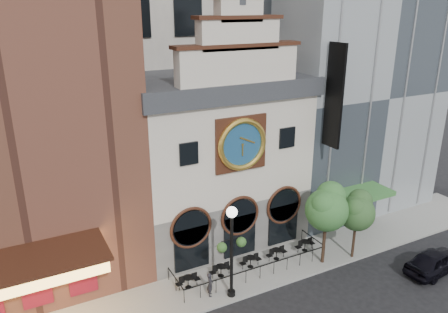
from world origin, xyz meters
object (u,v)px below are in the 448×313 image
at_px(bistro_4, 305,245).
at_px(pedestrian, 210,284).
at_px(bistro_0, 188,281).
at_px(bistro_1, 221,270).
at_px(car_right, 435,261).
at_px(bistro_3, 277,253).
at_px(bistro_2, 251,261).
at_px(tree_left, 357,210).
at_px(lamppost, 232,242).
at_px(tree_right, 327,206).

xyz_separation_m(bistro_4, pedestrian, (-8.27, -1.44, 0.31)).
height_order(bistro_0, pedestrian, pedestrian).
height_order(bistro_1, car_right, car_right).
bearing_deg(bistro_1, bistro_3, -0.10).
bearing_deg(bistro_2, bistro_0, -178.21).
distance_m(bistro_1, bistro_3, 4.35).
distance_m(bistro_0, bistro_3, 6.72).
xyz_separation_m(bistro_1, bistro_4, (6.78, -0.03, 0.00)).
xyz_separation_m(bistro_0, pedestrian, (0.89, -1.32, 0.31)).
relative_size(bistro_0, tree_left, 0.32).
bearing_deg(bistro_3, pedestrian, -165.99).
bearing_deg(bistro_3, tree_left, -23.62).
relative_size(bistro_4, pedestrian, 1.02).
height_order(car_right, lamppost, lamppost).
bearing_deg(bistro_1, bistro_2, 0.07).
bearing_deg(bistro_1, bistro_4, -0.22).
relative_size(bistro_1, bistro_3, 1.00).
distance_m(car_right, pedestrian, 15.16).
distance_m(bistro_2, bistro_4, 4.54).
bearing_deg(bistro_4, pedestrian, -170.14).
height_order(bistro_1, bistro_3, same).
xyz_separation_m(pedestrian, tree_right, (8.50, -0.26, 3.43)).
xyz_separation_m(car_right, lamppost, (-13.34, 3.88, 3.02)).
distance_m(pedestrian, tree_right, 9.17).
xyz_separation_m(bistro_0, bistro_4, (9.16, 0.12, 0.00)).
bearing_deg(bistro_3, bistro_0, -178.86).
xyz_separation_m(bistro_0, car_right, (15.37, -5.80, 0.20)).
relative_size(bistro_3, car_right, 0.33).
xyz_separation_m(pedestrian, lamppost, (1.14, -0.60, 2.91)).
bearing_deg(pedestrian, bistro_0, 58.59).
relative_size(bistro_1, tree_right, 0.28).
bearing_deg(bistro_4, bistro_3, 179.57).
xyz_separation_m(bistro_3, pedestrian, (-5.84, -1.46, 0.31)).
xyz_separation_m(bistro_1, tree_right, (7.01, -1.73, 3.74)).
xyz_separation_m(bistro_2, bistro_4, (4.54, -0.03, 0.00)).
distance_m(bistro_1, tree_right, 8.13).
relative_size(bistro_2, tree_left, 0.32).
bearing_deg(car_right, bistro_2, 55.42).
bearing_deg(lamppost, bistro_4, 15.80).
bearing_deg(pedestrian, car_right, -82.43).
bearing_deg(bistro_1, pedestrian, -135.51).
distance_m(bistro_4, car_right, 8.58).
relative_size(lamppost, tree_right, 1.04).
height_order(pedestrian, lamppost, lamppost).
bearing_deg(bistro_2, pedestrian, -158.58).
bearing_deg(bistro_2, car_right, -28.97).
xyz_separation_m(bistro_2, tree_right, (4.76, -1.73, 3.74)).
bearing_deg(pedestrian, bistro_3, -51.22).
height_order(bistro_2, bistro_3, same).
bearing_deg(tree_right, tree_left, -11.01).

